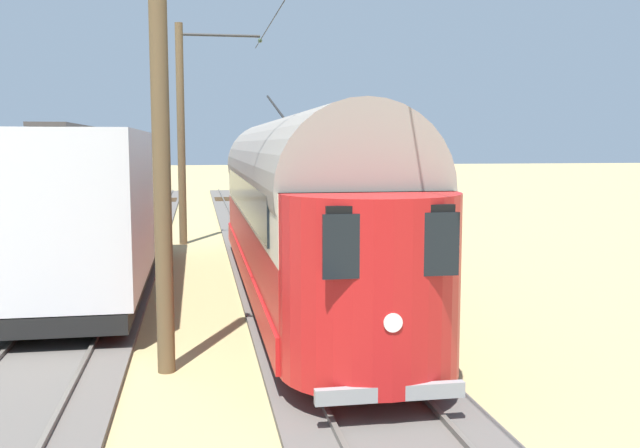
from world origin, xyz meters
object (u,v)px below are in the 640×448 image
catenary_pole_foreground (183,130)px  vintage_streetcar (296,202)px  boxcar_adjacent (93,203)px  catenary_pole_mid_near (166,112)px

catenary_pole_foreground → vintage_streetcar: bearing=106.7°
catenary_pole_foreground → boxcar_adjacent: bearing=74.8°
catenary_pole_mid_near → boxcar_adjacent: bearing=-73.3°
vintage_streetcar → catenary_pole_foreground: bearing=-73.3°
vintage_streetcar → catenary_pole_mid_near: (2.81, 5.48, 1.88)m
catenary_pole_foreground → catenary_pole_mid_near: same height
boxcar_adjacent → catenary_pole_mid_near: (-2.12, 7.06, 1.98)m
vintage_streetcar → boxcar_adjacent: (4.93, -1.58, -0.10)m
boxcar_adjacent → catenary_pole_foreground: catenary_pole_foreground is taller
boxcar_adjacent → catenary_pole_mid_near: catenary_pole_mid_near is taller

